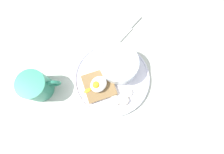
{
  "coord_description": "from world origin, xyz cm",
  "views": [
    {
      "loc": [
        -9.3,
        -8.97,
        59.61
      ],
      "look_at": [
        0.0,
        0.0,
        5.0
      ],
      "focal_mm": 28.0,
      "sensor_mm": 36.0,
      "label": 1
    }
  ],
  "objects_px": {
    "oatmeal_bowl": "(119,65)",
    "toast_slice": "(99,85)",
    "coffee_mug": "(36,86)",
    "poached_egg": "(98,84)",
    "banana_slice_front": "(127,93)",
    "banana_slice_back": "(124,100)",
    "banana_slice_left": "(115,100)",
    "knife": "(130,28)"
  },
  "relations": [
    {
      "from": "poached_egg",
      "to": "oatmeal_bowl",
      "type": "bearing_deg",
      "value": -1.72
    },
    {
      "from": "oatmeal_bowl",
      "to": "banana_slice_front",
      "type": "distance_m",
      "value": 0.09
    },
    {
      "from": "banana_slice_left",
      "to": "coffee_mug",
      "type": "bearing_deg",
      "value": 124.37
    },
    {
      "from": "oatmeal_bowl",
      "to": "banana_slice_front",
      "type": "xyz_separation_m",
      "value": [
        -0.05,
        -0.08,
        -0.03
      ]
    },
    {
      "from": "banana_slice_front",
      "to": "banana_slice_left",
      "type": "height_order",
      "value": "banana_slice_left"
    },
    {
      "from": "toast_slice",
      "to": "coffee_mug",
      "type": "xyz_separation_m",
      "value": [
        -0.14,
        0.13,
        0.03
      ]
    },
    {
      "from": "oatmeal_bowl",
      "to": "poached_egg",
      "type": "bearing_deg",
      "value": 178.28
    },
    {
      "from": "banana_slice_back",
      "to": "banana_slice_left",
      "type": "bearing_deg",
      "value": 134.19
    },
    {
      "from": "coffee_mug",
      "to": "knife",
      "type": "xyz_separation_m",
      "value": [
        0.37,
        -0.06,
        -0.04
      ]
    },
    {
      "from": "poached_egg",
      "to": "knife",
      "type": "xyz_separation_m",
      "value": [
        0.23,
        0.07,
        -0.03
      ]
    },
    {
      "from": "oatmeal_bowl",
      "to": "banana_slice_left",
      "type": "height_order",
      "value": "oatmeal_bowl"
    },
    {
      "from": "banana_slice_back",
      "to": "knife",
      "type": "xyz_separation_m",
      "value": [
        0.21,
        0.16,
        -0.01
      ]
    },
    {
      "from": "poached_egg",
      "to": "coffee_mug",
      "type": "xyz_separation_m",
      "value": [
        -0.14,
        0.13,
        0.01
      ]
    },
    {
      "from": "toast_slice",
      "to": "banana_slice_left",
      "type": "relative_size",
      "value": 3.07
    },
    {
      "from": "poached_egg",
      "to": "knife",
      "type": "bearing_deg",
      "value": 16.9
    },
    {
      "from": "poached_egg",
      "to": "banana_slice_front",
      "type": "relative_size",
      "value": 1.8
    },
    {
      "from": "coffee_mug",
      "to": "banana_slice_front",
      "type": "bearing_deg",
      "value": -49.49
    },
    {
      "from": "banana_slice_left",
      "to": "coffee_mug",
      "type": "height_order",
      "value": "coffee_mug"
    },
    {
      "from": "poached_egg",
      "to": "banana_slice_back",
      "type": "bearing_deg",
      "value": -76.78
    },
    {
      "from": "toast_slice",
      "to": "coffee_mug",
      "type": "distance_m",
      "value": 0.19
    },
    {
      "from": "toast_slice",
      "to": "banana_slice_front",
      "type": "relative_size",
      "value": 2.88
    },
    {
      "from": "poached_egg",
      "to": "knife",
      "type": "distance_m",
      "value": 0.24
    },
    {
      "from": "knife",
      "to": "toast_slice",
      "type": "bearing_deg",
      "value": -162.85
    },
    {
      "from": "coffee_mug",
      "to": "oatmeal_bowl",
      "type": "bearing_deg",
      "value": -30.52
    },
    {
      "from": "poached_egg",
      "to": "coffee_mug",
      "type": "height_order",
      "value": "coffee_mug"
    },
    {
      "from": "poached_egg",
      "to": "banana_slice_back",
      "type": "relative_size",
      "value": 2.13
    },
    {
      "from": "banana_slice_left",
      "to": "knife",
      "type": "height_order",
      "value": "banana_slice_left"
    },
    {
      "from": "poached_egg",
      "to": "banana_slice_front",
      "type": "xyz_separation_m",
      "value": [
        0.05,
        -0.08,
        -0.02
      ]
    },
    {
      "from": "poached_egg",
      "to": "banana_slice_left",
      "type": "distance_m",
      "value": 0.08
    },
    {
      "from": "banana_slice_front",
      "to": "oatmeal_bowl",
      "type": "bearing_deg",
      "value": 59.95
    },
    {
      "from": "poached_egg",
      "to": "coffee_mug",
      "type": "distance_m",
      "value": 0.19
    },
    {
      "from": "toast_slice",
      "to": "poached_egg",
      "type": "relative_size",
      "value": 1.59
    },
    {
      "from": "oatmeal_bowl",
      "to": "knife",
      "type": "height_order",
      "value": "oatmeal_bowl"
    },
    {
      "from": "banana_slice_back",
      "to": "knife",
      "type": "height_order",
      "value": "banana_slice_back"
    },
    {
      "from": "knife",
      "to": "banana_slice_left",
      "type": "bearing_deg",
      "value": -148.02
    },
    {
      "from": "banana_slice_front",
      "to": "banana_slice_back",
      "type": "relative_size",
      "value": 1.18
    },
    {
      "from": "banana_slice_front",
      "to": "banana_slice_back",
      "type": "distance_m",
      "value": 0.03
    },
    {
      "from": "oatmeal_bowl",
      "to": "banana_slice_left",
      "type": "bearing_deg",
      "value": -142.42
    },
    {
      "from": "banana_slice_back",
      "to": "coffee_mug",
      "type": "height_order",
      "value": "coffee_mug"
    },
    {
      "from": "oatmeal_bowl",
      "to": "toast_slice",
      "type": "bearing_deg",
      "value": 178.61
    },
    {
      "from": "knife",
      "to": "coffee_mug",
      "type": "bearing_deg",
      "value": 170.22
    },
    {
      "from": "poached_egg",
      "to": "banana_slice_back",
      "type": "xyz_separation_m",
      "value": [
        0.02,
        -0.09,
        -0.02
      ]
    }
  ]
}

